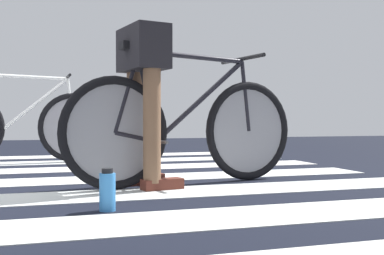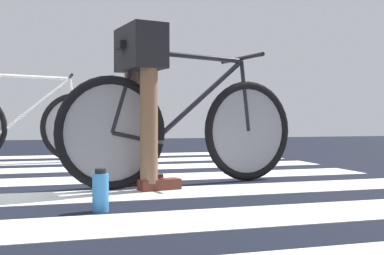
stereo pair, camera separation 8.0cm
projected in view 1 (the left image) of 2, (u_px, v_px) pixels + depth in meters
The scene contains 6 objects.
ground at pixel (35, 180), 3.51m from camera, with size 18.00×14.00×0.02m.
crosswalk_markings at pixel (31, 182), 3.32m from camera, with size 5.31×5.00×0.00m.
bicycle_1_of_2 at pixel (186, 128), 3.20m from camera, with size 1.71×0.56×0.93m.
cyclist_1_of_2 at pixel (144, 84), 3.04m from camera, with size 0.38×0.45×1.03m.
bicycle_2_of_2 at pixel (21, 125), 4.72m from camera, with size 1.74×0.52×0.93m.
water_bottle at pixel (107, 191), 2.28m from camera, with size 0.08×0.08×0.21m.
Camera 1 is at (0.09, -3.69, 0.46)m, focal length 44.26 mm.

